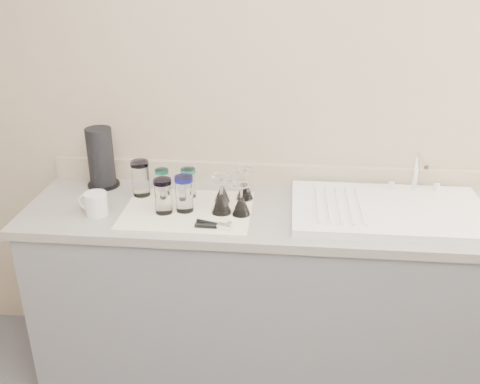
# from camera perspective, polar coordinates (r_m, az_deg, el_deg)

# --- Properties ---
(room_envelope) EXTENTS (3.54, 3.50, 2.52)m
(room_envelope) POSITION_cam_1_polar(r_m,az_deg,el_deg) (0.98, -1.55, 1.96)
(room_envelope) COLOR #515156
(room_envelope) RESTS_ON ground
(counter_unit) EXTENTS (2.06, 0.62, 0.90)m
(counter_unit) POSITION_cam_1_polar(r_m,az_deg,el_deg) (2.57, 1.98, -10.86)
(counter_unit) COLOR slate
(counter_unit) RESTS_ON ground
(sink_unit) EXTENTS (0.82, 0.50, 0.22)m
(sink_unit) POSITION_cam_1_polar(r_m,az_deg,el_deg) (2.37, 15.61, -1.85)
(sink_unit) COLOR white
(sink_unit) RESTS_ON counter_unit
(dish_towel) EXTENTS (0.55, 0.42, 0.01)m
(dish_towel) POSITION_cam_1_polar(r_m,az_deg,el_deg) (2.33, -5.59, -1.95)
(dish_towel) COLOR white
(dish_towel) RESTS_ON counter_unit
(tumbler_teal) EXTENTS (0.08, 0.08, 0.16)m
(tumbler_teal) POSITION_cam_1_polar(r_m,az_deg,el_deg) (2.46, -10.55, 1.47)
(tumbler_teal) COLOR white
(tumbler_teal) RESTS_ON dish_towel
(tumbler_cyan) EXTENTS (0.06, 0.06, 0.13)m
(tumbler_cyan) POSITION_cam_1_polar(r_m,az_deg,el_deg) (2.45, -8.29, 1.03)
(tumbler_cyan) COLOR white
(tumbler_cyan) RESTS_ON dish_towel
(tumbler_purple) EXTENTS (0.07, 0.07, 0.13)m
(tumbler_purple) POSITION_cam_1_polar(r_m,az_deg,el_deg) (2.42, -5.52, 1.00)
(tumbler_purple) COLOR white
(tumbler_purple) RESTS_ON dish_towel
(tumbler_blue) EXTENTS (0.08, 0.08, 0.15)m
(tumbler_blue) POSITION_cam_1_polar(r_m,az_deg,el_deg) (2.28, -8.20, -0.40)
(tumbler_blue) COLOR white
(tumbler_blue) RESTS_ON dish_towel
(tumbler_lavender) EXTENTS (0.08, 0.08, 0.16)m
(tumbler_lavender) POSITION_cam_1_polar(r_m,az_deg,el_deg) (2.28, -5.97, -0.16)
(tumbler_lavender) COLOR white
(tumbler_lavender) RESTS_ON dish_towel
(goblet_back_left) EXTENTS (0.07, 0.07, 0.13)m
(goblet_back_left) POSITION_cam_1_polar(r_m,az_deg,el_deg) (2.37, -1.91, -0.05)
(goblet_back_left) COLOR white
(goblet_back_left) RESTS_ON dish_towel
(goblet_back_right) EXTENTS (0.08, 0.08, 0.14)m
(goblet_back_right) POSITION_cam_1_polar(r_m,az_deg,el_deg) (2.40, 0.51, 0.34)
(goblet_back_right) COLOR white
(goblet_back_right) RESTS_ON dish_towel
(goblet_front_left) EXTENTS (0.09, 0.09, 0.16)m
(goblet_front_left) POSITION_cam_1_polar(r_m,az_deg,el_deg) (2.27, -2.00, -0.98)
(goblet_front_left) COLOR white
(goblet_front_left) RESTS_ON dish_towel
(goblet_front_right) EXTENTS (0.08, 0.08, 0.14)m
(goblet_front_right) POSITION_cam_1_polar(r_m,az_deg,el_deg) (2.25, 0.13, -1.28)
(goblet_front_right) COLOR white
(goblet_front_right) RESTS_ON dish_towel
(can_opener) EXTENTS (0.15, 0.07, 0.02)m
(can_opener) POSITION_cam_1_polar(r_m,az_deg,el_deg) (2.16, -2.83, -3.56)
(can_opener) COLOR silver
(can_opener) RESTS_ON dish_towel
(white_mug) EXTENTS (0.14, 0.11, 0.10)m
(white_mug) POSITION_cam_1_polar(r_m,az_deg,el_deg) (2.35, -15.16, -1.21)
(white_mug) COLOR silver
(white_mug) RESTS_ON counter_unit
(paper_towel_roll) EXTENTS (0.15, 0.15, 0.29)m
(paper_towel_roll) POSITION_cam_1_polar(r_m,az_deg,el_deg) (2.60, -14.61, 3.50)
(paper_towel_roll) COLOR black
(paper_towel_roll) RESTS_ON counter_unit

